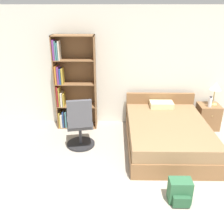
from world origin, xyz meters
The scene contains 8 objects.
wall_back centered at (0.00, 3.23, 1.30)m, with size 9.00×0.06×2.60m.
bookshelf centered at (-1.62, 2.96, 0.94)m, with size 0.88×0.32×2.04m.
bed centered at (0.37, 2.12, 0.27)m, with size 1.52×2.09×0.78m.
office_chair centered at (-1.31, 2.01, 0.48)m, with size 0.56×0.64×1.06m.
nightstand centered at (1.45, 2.92, 0.28)m, with size 0.46×0.45×0.56m.
table_lamp centered at (1.52, 2.94, 0.96)m, with size 0.25×0.25×0.51m.
water_bottle centered at (1.40, 2.81, 0.67)m, with size 0.08×0.08×0.24m.
backpack_green centered at (0.28, 0.57, 0.17)m, with size 0.32×0.28×0.36m.
Camera 1 is at (-0.64, -2.23, 2.61)m, focal length 40.00 mm.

